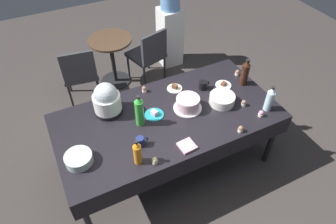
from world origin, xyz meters
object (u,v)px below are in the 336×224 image
at_px(frosted_layer_cake, 188,103).
at_px(soda_bottle_orange_juice, 137,153).
at_px(coffee_mug_black, 203,85).
at_px(dessert_plate_white, 223,85).
at_px(cupcake_mint, 237,73).
at_px(soda_bottle_cola, 245,73).
at_px(ceramic_snack_bowl, 222,99).
at_px(maroon_chair_left, 80,72).
at_px(cupcake_rose, 241,129).
at_px(slow_cooker, 107,100).
at_px(dessert_plate_teal, 154,114).
at_px(cupcake_cocoa, 155,161).
at_px(cupcake_vanilla, 261,114).
at_px(dessert_plate_cream, 175,88).
at_px(soda_bottle_lime_soda, 139,111).
at_px(maroon_chair_right, 149,53).
at_px(soda_bottle_water, 270,99).
at_px(coffee_mug_navy, 141,141).
at_px(water_cooler, 170,29).
at_px(round_cafe_table, 112,53).
at_px(potluck_table, 168,120).
at_px(cupcake_lemon, 144,89).
at_px(cupcake_berry, 244,103).
at_px(glass_salad_bowl, 79,159).

distance_m(frosted_layer_cake, soda_bottle_orange_juice, 0.80).
distance_m(soda_bottle_orange_juice, coffee_mug_black, 1.16).
bearing_deg(dessert_plate_white, frosted_layer_cake, -164.44).
height_order(dessert_plate_white, soda_bottle_orange_juice, soda_bottle_orange_juice).
distance_m(cupcake_mint, soda_bottle_cola, 0.20).
xyz_separation_m(ceramic_snack_bowl, maroon_chair_left, (-1.14, 1.54, -0.31)).
distance_m(cupcake_rose, cupcake_mint, 0.87).
bearing_deg(ceramic_snack_bowl, cupcake_mint, 37.12).
height_order(slow_cooker, dessert_plate_teal, slow_cooker).
xyz_separation_m(cupcake_cocoa, soda_bottle_cola, (1.31, 0.55, 0.11)).
bearing_deg(cupcake_vanilla, maroon_chair_left, 126.30).
relative_size(dessert_plate_cream, dessert_plate_teal, 0.87).
bearing_deg(maroon_chair_left, soda_bottle_lime_soda, -79.19).
xyz_separation_m(ceramic_snack_bowl, dessert_plate_cream, (-0.33, 0.41, -0.04)).
bearing_deg(dessert_plate_cream, maroon_chair_right, 81.19).
distance_m(dessert_plate_white, soda_bottle_cola, 0.26).
relative_size(soda_bottle_water, coffee_mug_navy, 2.53).
xyz_separation_m(cupcake_rose, coffee_mug_navy, (-0.90, 0.26, 0.01)).
height_order(soda_bottle_water, water_cooler, water_cooler).
height_order(dessert_plate_cream, round_cafe_table, dessert_plate_cream).
bearing_deg(frosted_layer_cake, cupcake_cocoa, -140.76).
height_order(dessert_plate_white, soda_bottle_lime_soda, soda_bottle_lime_soda).
bearing_deg(soda_bottle_cola, cupcake_cocoa, -157.31).
relative_size(soda_bottle_cola, soda_bottle_water, 1.09).
relative_size(dessert_plate_cream, soda_bottle_water, 0.57).
xyz_separation_m(potluck_table, slow_cooker, (-0.50, 0.31, 0.22)).
distance_m(soda_bottle_cola, soda_bottle_orange_juice, 1.51).
relative_size(ceramic_snack_bowl, cupcake_lemon, 3.85).
relative_size(dessert_plate_white, cupcake_berry, 2.57).
height_order(cupcake_cocoa, cupcake_vanilla, same).
bearing_deg(potluck_table, cupcake_lemon, 98.61).
xyz_separation_m(cupcake_cocoa, cupcake_rose, (0.87, -0.02, 0.00)).
relative_size(cupcake_cocoa, cupcake_vanilla, 1.00).
distance_m(frosted_layer_cake, cupcake_cocoa, 0.74).
bearing_deg(potluck_table, dessert_plate_cream, 54.07).
relative_size(slow_cooker, soda_bottle_orange_juice, 1.27).
bearing_deg(cupcake_vanilla, cupcake_mint, 74.22).
xyz_separation_m(cupcake_lemon, coffee_mug_black, (0.59, -0.23, 0.01)).
relative_size(potluck_table, glass_salad_bowl, 9.33).
distance_m(cupcake_vanilla, soda_bottle_lime_soda, 1.19).
bearing_deg(maroon_chair_right, soda_bottle_cola, -68.58).
distance_m(soda_bottle_water, coffee_mug_navy, 1.33).
relative_size(cupcake_lemon, coffee_mug_black, 0.54).
bearing_deg(frosted_layer_cake, slow_cooker, 157.25).
height_order(dessert_plate_cream, coffee_mug_navy, coffee_mug_navy).
relative_size(ceramic_snack_bowl, coffee_mug_black, 2.08).
xyz_separation_m(soda_bottle_lime_soda, coffee_mug_navy, (-0.10, -0.25, -0.12)).
height_order(slow_cooker, cupcake_mint, slow_cooker).
bearing_deg(dessert_plate_cream, soda_bottle_lime_soda, -149.08).
distance_m(frosted_layer_cake, maroon_chair_right, 1.51).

